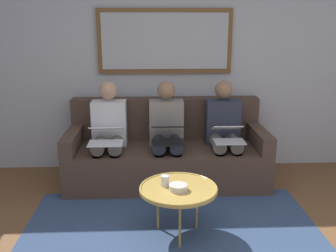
# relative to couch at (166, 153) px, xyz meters

# --- Properties ---
(wall_rear) EXTENTS (6.00, 0.12, 2.60)m
(wall_rear) POSITION_rel_couch_xyz_m (0.00, -0.48, 0.99)
(wall_rear) COLOR #B7BCC6
(wall_rear) RESTS_ON ground_plane
(area_rug) EXTENTS (2.60, 1.80, 0.01)m
(area_rug) POSITION_rel_couch_xyz_m (0.00, 1.27, -0.31)
(area_rug) COLOR #33476B
(area_rug) RESTS_ON ground_plane
(couch) EXTENTS (2.20, 0.90, 0.90)m
(couch) POSITION_rel_couch_xyz_m (0.00, 0.00, 0.00)
(couch) COLOR #4C382D
(couch) RESTS_ON ground_plane
(framed_mirror) EXTENTS (1.56, 0.05, 0.74)m
(framed_mirror) POSITION_rel_couch_xyz_m (0.00, -0.39, 1.24)
(framed_mirror) COLOR brown
(coffee_table) EXTENTS (0.66, 0.66, 0.45)m
(coffee_table) POSITION_rel_couch_xyz_m (-0.05, 1.22, 0.11)
(coffee_table) COLOR tan
(coffee_table) RESTS_ON ground_plane
(cup) EXTENTS (0.07, 0.07, 0.09)m
(cup) POSITION_rel_couch_xyz_m (0.06, 1.17, 0.17)
(cup) COLOR silver
(cup) RESTS_ON coffee_table
(bowl) EXTENTS (0.15, 0.15, 0.05)m
(bowl) POSITION_rel_couch_xyz_m (-0.05, 1.27, 0.15)
(bowl) COLOR beige
(bowl) RESTS_ON coffee_table
(person_left) EXTENTS (0.38, 0.58, 1.14)m
(person_left) POSITION_rel_couch_xyz_m (-0.64, 0.07, 0.30)
(person_left) COLOR #2D3342
(person_left) RESTS_ON couch
(laptop_silver) EXTENTS (0.32, 0.36, 0.16)m
(laptop_silver) POSITION_rel_couch_xyz_m (-0.64, 0.30, 0.31)
(laptop_silver) COLOR silver
(person_middle) EXTENTS (0.38, 0.58, 1.14)m
(person_middle) POSITION_rel_couch_xyz_m (0.00, 0.07, 0.30)
(person_middle) COLOR gray
(person_middle) RESTS_ON couch
(laptop_black) EXTENTS (0.34, 0.39, 0.17)m
(laptop_black) POSITION_rel_couch_xyz_m (0.00, 0.30, 0.32)
(laptop_black) COLOR black
(person_right) EXTENTS (0.38, 0.58, 1.14)m
(person_right) POSITION_rel_couch_xyz_m (0.64, 0.07, 0.30)
(person_right) COLOR silver
(person_right) RESTS_ON couch
(laptop_white) EXTENTS (0.35, 0.38, 0.16)m
(laptop_white) POSITION_rel_couch_xyz_m (0.64, 0.30, 0.32)
(laptop_white) COLOR white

